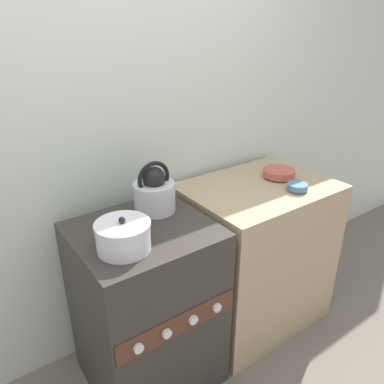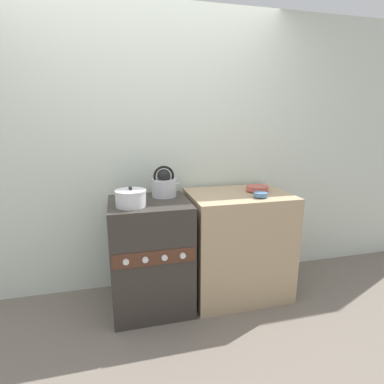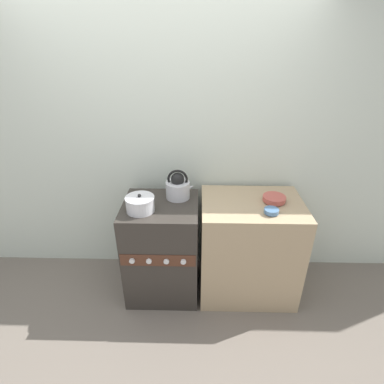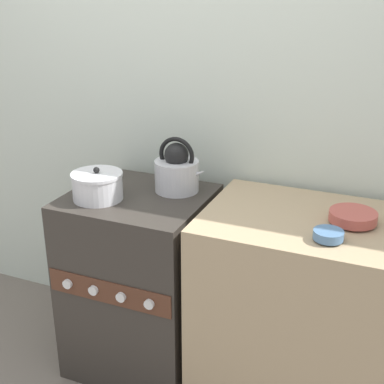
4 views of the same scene
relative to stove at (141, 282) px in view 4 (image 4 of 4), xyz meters
name	(u,v)px [view 4 (image 4 of 4)]	position (x,y,z in m)	size (l,w,h in m)	color
wall_back	(174,105)	(0.00, 0.42, 0.79)	(7.00, 0.06, 2.50)	silver
stove	(141,282)	(0.00, 0.00, 0.00)	(0.63, 0.60, 0.92)	#332D28
counter	(299,314)	(0.77, 0.03, 0.01)	(0.85, 0.64, 0.93)	tan
kettle	(177,171)	(0.14, 0.13, 0.56)	(0.25, 0.21, 0.26)	silver
cooking_pot	(97,186)	(-0.14, -0.10, 0.52)	(0.23, 0.23, 0.15)	silver
enamel_bowl	(353,217)	(0.95, 0.05, 0.50)	(0.19, 0.19, 0.05)	#B75147
small_ceramic_bowl	(328,235)	(0.89, -0.14, 0.49)	(0.11, 0.11, 0.04)	#4C729E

